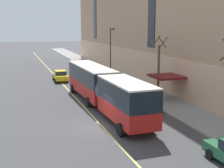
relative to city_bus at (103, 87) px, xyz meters
name	(u,v)px	position (x,y,z in m)	size (l,w,h in m)	color
ground_plane	(99,126)	(-1.90, -5.29, -2.14)	(260.00, 260.00, 0.00)	#424244
sidewalk	(177,107)	(6.96, -2.29, -2.06)	(4.23, 160.00, 0.15)	gray
city_bus	(103,87)	(0.00, 0.00, 0.00)	(3.33, 19.19, 3.69)	red
parked_car_green_1	(121,88)	(3.68, 5.09, -1.35)	(2.06, 4.63, 1.56)	#23603D
parked_car_darkgray_2	(90,72)	(3.50, 18.83, -1.36)	(1.93, 4.25, 1.56)	#4C4C51
parked_car_red_4	(79,64)	(3.72, 28.09, -1.35)	(2.13, 4.39, 1.56)	#B21E19
parked_car_champagne_5	(144,101)	(3.74, -1.51, -1.35)	(2.00, 4.35, 1.56)	#BCAD89
taxi_cab	(60,76)	(-1.62, 16.19, -1.35)	(2.04, 4.28, 1.56)	yellow
street_tree_far_uptown	(158,67)	(6.47, 1.06, 1.48)	(1.53, 1.41, 6.78)	brown
street_lamp	(111,49)	(5.44, 14.15, 2.53)	(0.36, 1.48, 7.45)	#2D2D30
fire_hydrant	(115,80)	(5.34, 12.23, -1.64)	(0.42, 0.24, 0.72)	red
lane_centerline	(92,116)	(-1.70, -2.29, -2.13)	(0.16, 140.00, 0.01)	#E0D66B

